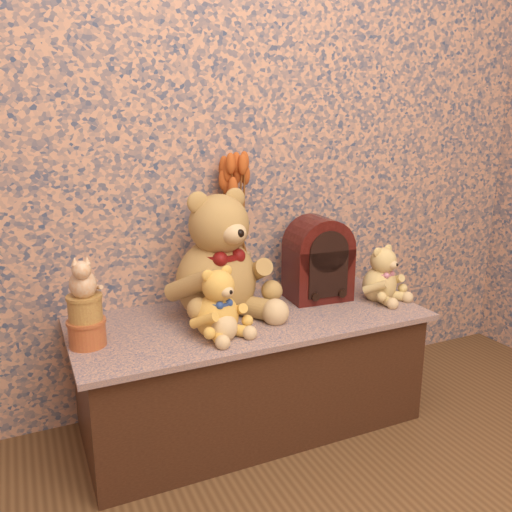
{
  "coord_description": "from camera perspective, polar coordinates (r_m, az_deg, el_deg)",
  "views": [
    {
      "loc": [
        -0.74,
        -0.44,
        1.15
      ],
      "look_at": [
        0.0,
        1.18,
        0.68
      ],
      "focal_mm": 37.08,
      "sensor_mm": 36.0,
      "label": 1
    }
  ],
  "objects": [
    {
      "name": "display_shelf",
      "position": [
        2.05,
        -0.6,
        -12.21
      ],
      "size": [
        1.29,
        0.57,
        0.44
      ],
      "primitive_type": "cube",
      "color": "navy",
      "rests_on": "ground"
    },
    {
      "name": "cat_figurine",
      "position": [
        1.72,
        -18.25,
        -1.97
      ],
      "size": [
        0.11,
        0.12,
        0.14
      ],
      "primitive_type": null,
      "rotation": [
        0.0,
        0.0,
        -0.11
      ],
      "color": "silver",
      "rests_on": "biscuit_tin_upper"
    },
    {
      "name": "teddy_large",
      "position": [
        1.91,
        -4.35,
        0.8
      ],
      "size": [
        0.49,
        0.55,
        0.5
      ],
      "primitive_type": null,
      "rotation": [
        0.0,
        0.0,
        0.23
      ],
      "color": "olive",
      "rests_on": "display_shelf"
    },
    {
      "name": "cathedral_radio",
      "position": [
        2.11,
        6.71,
        -0.23
      ],
      "size": [
        0.25,
        0.19,
        0.33
      ],
      "primitive_type": null,
      "rotation": [
        0.0,
        0.0,
        -0.07
      ],
      "color": "#390D0A",
      "rests_on": "display_shelf"
    },
    {
      "name": "biscuit_tin_lower",
      "position": [
        1.78,
        -17.75,
        -7.93
      ],
      "size": [
        0.14,
        0.14,
        0.08
      ],
      "primitive_type": "cylinder",
      "rotation": [
        0.0,
        0.0,
        0.24
      ],
      "color": "#CD823C",
      "rests_on": "display_shelf"
    },
    {
      "name": "ceramic_vase",
      "position": [
        2.11,
        -2.17,
        -2.17
      ],
      "size": [
        0.15,
        0.15,
        0.19
      ],
      "primitive_type": "cylinder",
      "rotation": [
        0.0,
        0.0,
        0.35
      ],
      "color": "tan",
      "rests_on": "display_shelf"
    },
    {
      "name": "dried_stalks",
      "position": [
        2.04,
        -2.25,
        5.84
      ],
      "size": [
        0.26,
        0.26,
        0.4
      ],
      "primitive_type": null,
      "rotation": [
        0.0,
        0.0,
        0.25
      ],
      "color": "#BE501E",
      "rests_on": "ceramic_vase"
    },
    {
      "name": "biscuit_tin_upper",
      "position": [
        1.76,
        -17.96,
        -5.41
      ],
      "size": [
        0.14,
        0.14,
        0.08
      ],
      "primitive_type": "cylinder",
      "rotation": [
        0.0,
        0.0,
        0.4
      ],
      "color": "#DCC860",
      "rests_on": "biscuit_tin_lower"
    },
    {
      "name": "teddy_medium",
      "position": [
        1.76,
        -4.29,
        -4.61
      ],
      "size": [
        0.26,
        0.29,
        0.25
      ],
      "primitive_type": null,
      "rotation": [
        0.0,
        0.0,
        0.3
      ],
      "color": "gold",
      "rests_on": "display_shelf"
    },
    {
      "name": "teddy_small",
      "position": [
        2.16,
        13.27,
        -1.56
      ],
      "size": [
        0.25,
        0.27,
        0.24
      ],
      "primitive_type": null,
      "rotation": [
        0.0,
        0.0,
        0.33
      ],
      "color": "tan",
      "rests_on": "display_shelf"
    }
  ]
}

